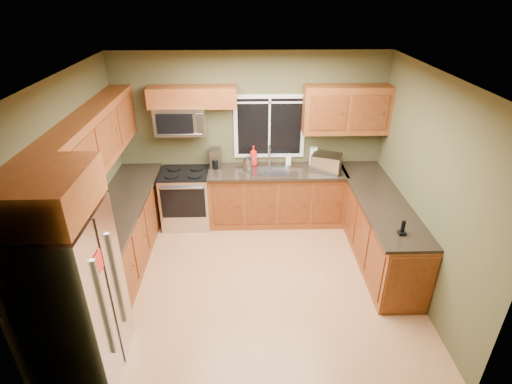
{
  "coord_description": "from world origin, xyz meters",
  "views": [
    {
      "loc": [
        -0.08,
        -4.23,
        3.56
      ],
      "look_at": [
        0.05,
        0.35,
        1.15
      ],
      "focal_mm": 28.0,
      "sensor_mm": 36.0,
      "label": 1
    }
  ],
  "objects_px": {
    "soap_bottle_b": "(288,159)",
    "cordless_phone": "(402,230)",
    "refrigerator": "(73,298)",
    "coffee_maker": "(215,159)",
    "microwave": "(181,120)",
    "toaster_oven": "(326,163)",
    "range": "(186,198)",
    "paper_towel_roll": "(313,156)",
    "kettle": "(248,164)",
    "soap_bottle_a": "(253,156)"
  },
  "relations": [
    {
      "from": "soap_bottle_b",
      "to": "cordless_phone",
      "type": "relative_size",
      "value": 1.01
    },
    {
      "from": "refrigerator",
      "to": "cordless_phone",
      "type": "height_order",
      "value": "refrigerator"
    },
    {
      "from": "cordless_phone",
      "to": "coffee_maker",
      "type": "bearing_deg",
      "value": 138.99
    },
    {
      "from": "microwave",
      "to": "refrigerator",
      "type": "bearing_deg",
      "value": -103.34
    },
    {
      "from": "refrigerator",
      "to": "toaster_oven",
      "type": "height_order",
      "value": "refrigerator"
    },
    {
      "from": "range",
      "to": "soap_bottle_b",
      "type": "bearing_deg",
      "value": 7.78
    },
    {
      "from": "soap_bottle_b",
      "to": "coffee_maker",
      "type": "bearing_deg",
      "value": -177.18
    },
    {
      "from": "paper_towel_roll",
      "to": "cordless_phone",
      "type": "distance_m",
      "value": 2.17
    },
    {
      "from": "kettle",
      "to": "soap_bottle_a",
      "type": "relative_size",
      "value": 0.78
    },
    {
      "from": "toaster_oven",
      "to": "soap_bottle_b",
      "type": "bearing_deg",
      "value": 154.92
    },
    {
      "from": "range",
      "to": "paper_towel_roll",
      "type": "height_order",
      "value": "paper_towel_roll"
    },
    {
      "from": "refrigerator",
      "to": "coffee_maker",
      "type": "bearing_deg",
      "value": 68.15
    },
    {
      "from": "coffee_maker",
      "to": "soap_bottle_a",
      "type": "bearing_deg",
      "value": 5.75
    },
    {
      "from": "microwave",
      "to": "toaster_oven",
      "type": "xyz_separation_m",
      "value": [
        2.23,
        -0.17,
        -0.65
      ]
    },
    {
      "from": "paper_towel_roll",
      "to": "soap_bottle_b",
      "type": "distance_m",
      "value": 0.4
    },
    {
      "from": "range",
      "to": "cordless_phone",
      "type": "bearing_deg",
      "value": -33.28
    },
    {
      "from": "coffee_maker",
      "to": "soap_bottle_b",
      "type": "xyz_separation_m",
      "value": [
        1.17,
        0.06,
        -0.04
      ]
    },
    {
      "from": "paper_towel_roll",
      "to": "soap_bottle_b",
      "type": "relative_size",
      "value": 1.72
    },
    {
      "from": "microwave",
      "to": "kettle",
      "type": "distance_m",
      "value": 1.21
    },
    {
      "from": "kettle",
      "to": "cordless_phone",
      "type": "distance_m",
      "value": 2.57
    },
    {
      "from": "coffee_maker",
      "to": "paper_towel_roll",
      "type": "relative_size",
      "value": 0.92
    },
    {
      "from": "kettle",
      "to": "cordless_phone",
      "type": "relative_size",
      "value": 1.35
    },
    {
      "from": "cordless_phone",
      "to": "range",
      "type": "bearing_deg",
      "value": 146.72
    },
    {
      "from": "coffee_maker",
      "to": "soap_bottle_a",
      "type": "distance_m",
      "value": 0.61
    },
    {
      "from": "microwave",
      "to": "coffee_maker",
      "type": "xyz_separation_m",
      "value": [
        0.49,
        0.03,
        -0.65
      ]
    },
    {
      "from": "microwave",
      "to": "coffee_maker",
      "type": "height_order",
      "value": "microwave"
    },
    {
      "from": "refrigerator",
      "to": "soap_bottle_a",
      "type": "distance_m",
      "value": 3.5
    },
    {
      "from": "range",
      "to": "paper_towel_roll",
      "type": "bearing_deg",
      "value": 5.83
    },
    {
      "from": "cordless_phone",
      "to": "paper_towel_roll",
      "type": "bearing_deg",
      "value": 109.73
    },
    {
      "from": "coffee_maker",
      "to": "paper_towel_roll",
      "type": "bearing_deg",
      "value": 1.5
    },
    {
      "from": "microwave",
      "to": "toaster_oven",
      "type": "relative_size",
      "value": 1.43
    },
    {
      "from": "refrigerator",
      "to": "soap_bottle_b",
      "type": "distance_m",
      "value": 3.81
    },
    {
      "from": "range",
      "to": "cordless_phone",
      "type": "distance_m",
      "value": 3.38
    },
    {
      "from": "paper_towel_roll",
      "to": "soap_bottle_b",
      "type": "bearing_deg",
      "value": 177.61
    },
    {
      "from": "soap_bottle_a",
      "to": "cordless_phone",
      "type": "height_order",
      "value": "soap_bottle_a"
    },
    {
      "from": "toaster_oven",
      "to": "microwave",
      "type": "bearing_deg",
      "value": 175.54
    },
    {
      "from": "coffee_maker",
      "to": "soap_bottle_a",
      "type": "xyz_separation_m",
      "value": [
        0.61,
        0.06,
        0.02
      ]
    },
    {
      "from": "range",
      "to": "soap_bottle_b",
      "type": "height_order",
      "value": "soap_bottle_b"
    },
    {
      "from": "coffee_maker",
      "to": "refrigerator",
      "type": "bearing_deg",
      "value": -111.85
    },
    {
      "from": "coffee_maker",
      "to": "toaster_oven",
      "type": "bearing_deg",
      "value": -6.79
    },
    {
      "from": "range",
      "to": "kettle",
      "type": "height_order",
      "value": "kettle"
    },
    {
      "from": "range",
      "to": "soap_bottle_b",
      "type": "xyz_separation_m",
      "value": [
        1.66,
        0.23,
        0.57
      ]
    },
    {
      "from": "kettle",
      "to": "soap_bottle_a",
      "type": "height_order",
      "value": "soap_bottle_a"
    },
    {
      "from": "refrigerator",
      "to": "coffee_maker",
      "type": "distance_m",
      "value": 3.17
    },
    {
      "from": "cordless_phone",
      "to": "soap_bottle_b",
      "type": "bearing_deg",
      "value": 118.75
    },
    {
      "from": "toaster_oven",
      "to": "soap_bottle_a",
      "type": "height_order",
      "value": "soap_bottle_a"
    },
    {
      "from": "range",
      "to": "kettle",
      "type": "bearing_deg",
      "value": 0.53
    },
    {
      "from": "toaster_oven",
      "to": "soap_bottle_a",
      "type": "relative_size",
      "value": 1.65
    },
    {
      "from": "microwave",
      "to": "cordless_phone",
      "type": "bearing_deg",
      "value": -35.19
    },
    {
      "from": "refrigerator",
      "to": "range",
      "type": "xyz_separation_m",
      "value": [
        0.69,
        2.77,
        -0.43
      ]
    }
  ]
}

